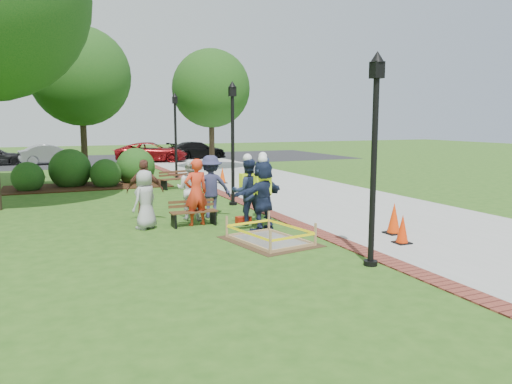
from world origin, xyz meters
name	(u,v)px	position (x,y,z in m)	size (l,w,h in m)	color
ground	(256,239)	(0.00, 0.00, 0.00)	(100.00, 100.00, 0.00)	#285116
sidewalk	(270,183)	(5.00, 10.00, 0.01)	(6.00, 60.00, 0.02)	#9E9E99
brick_edging	(204,186)	(1.75, 10.00, 0.01)	(0.50, 60.00, 0.03)	maroon
mulch_bed	(89,186)	(-3.00, 12.00, 0.02)	(7.00, 3.00, 0.05)	#381E0F
parking_lot	(113,160)	(0.00, 27.00, 0.00)	(36.00, 12.00, 0.01)	black
wet_concrete_pad	(270,232)	(0.19, -0.36, 0.23)	(2.10, 2.57, 0.55)	#47331E
bench_near	(194,218)	(-1.00, 2.14, 0.23)	(1.33, 0.47, 0.71)	brown
bench_far	(176,183)	(0.45, 9.87, 0.24)	(1.48, 0.85, 0.76)	#522B1C
cone_front	(402,230)	(3.01, -1.83, 0.35)	(0.37, 0.37, 0.72)	black
cone_back	(394,219)	(3.48, -0.92, 0.40)	(0.42, 0.42, 0.84)	black
cone_far	(222,176)	(2.87, 10.74, 0.37)	(0.39, 0.39, 0.76)	black
toolbox	(243,220)	(0.39, 1.87, 0.10)	(0.42, 0.23, 0.21)	#9F1E0C
lamp_near	(374,144)	(1.25, -3.00, 2.48)	(0.28, 0.28, 4.26)	black
lamp_mid	(233,134)	(1.25, 5.00, 2.48)	(0.28, 0.28, 4.26)	black
lamp_far	(175,130)	(1.25, 13.00, 2.48)	(0.28, 0.28, 4.26)	black
tree_back	(81,76)	(-2.82, 15.89, 5.12)	(4.97, 4.97, 7.61)	#3D2D1E
tree_right	(211,89)	(4.49, 17.24, 4.77)	(4.57, 4.57, 7.06)	#3D2D1E
shrub_a	(29,191)	(-5.42, 11.60, 0.00)	(1.32, 1.32, 1.32)	#134313
shrub_b	(71,187)	(-3.71, 12.38, 0.00)	(1.82, 1.82, 1.82)	#134313
shrub_c	(106,187)	(-2.28, 11.61, 0.00)	(1.35, 1.35, 1.35)	#134313
shrub_d	(136,183)	(-0.80, 12.58, 0.00)	(1.79, 1.79, 1.79)	#134313
shrub_e	(77,184)	(-3.39, 13.27, 0.00)	(1.13, 1.13, 1.13)	#134313
casual_person_a	(145,200)	(-2.30, 2.29, 0.81)	(0.61, 0.58, 1.61)	#9F9F9F
casual_person_b	(196,192)	(-0.90, 2.20, 0.94)	(0.64, 0.46, 1.88)	red
casual_person_c	(191,190)	(-0.81, 3.07, 0.90)	(0.68, 0.64, 1.79)	white
casual_person_d	(145,191)	(-2.12, 3.25, 0.91)	(0.67, 0.55, 1.82)	brown
casual_person_e	(211,187)	(-0.17, 3.12, 0.94)	(0.66, 0.48, 1.89)	#2E2F51
hivis_worker_a	(263,193)	(0.57, 0.92, 1.00)	(0.71, 0.61, 2.03)	#1C204A
hivis_worker_b	(263,186)	(1.17, 2.27, 0.99)	(0.70, 0.58, 2.01)	#1B2248
hivis_worker_c	(248,190)	(0.48, 1.76, 0.99)	(0.64, 0.45, 2.01)	#16213A
parked_car_b	(52,164)	(-4.30, 25.02, 0.00)	(4.40, 1.91, 1.44)	gray
parked_car_c	(152,162)	(2.30, 24.22, 0.00)	(4.65, 2.02, 1.52)	maroon
parked_car_d	(197,159)	(6.15, 25.91, 0.00)	(4.35, 1.89, 1.42)	black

